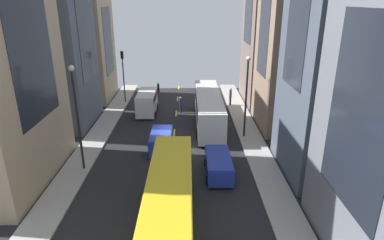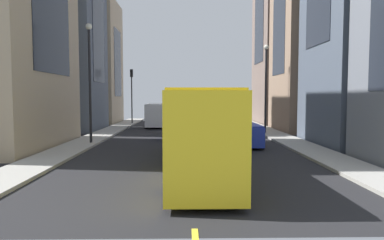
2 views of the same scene
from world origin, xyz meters
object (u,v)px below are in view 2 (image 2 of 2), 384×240
Objects in this scene: car_blue_0 at (244,133)px; car_blue_1 at (176,126)px; delivery_van_white at (157,114)px; city_bus_white at (224,110)px; pedestrian_crossing_mid at (213,115)px; streetcar_yellow at (198,123)px; pedestrian_waiting_curb at (193,117)px; pedestrian_walking_far at (167,114)px; traffic_light_near_corner at (132,86)px; pedestrian_crossing_near at (245,114)px.

car_blue_0 is 1.09× the size of car_blue_1.
delivery_van_white is 16.09m from car_blue_0.
pedestrian_crossing_mid is at bearing -87.24° from city_bus_white.
streetcar_yellow is 21.76m from pedestrian_waiting_curb.
streetcar_yellow is at bearing 96.60° from car_blue_1.
pedestrian_waiting_curb is at bearing 97.18° from pedestrian_walking_far.
pedestrian_waiting_curb is 0.31× the size of traffic_light_near_corner.
city_bus_white reaches higher than car_blue_1.
pedestrian_waiting_curb is at bearing -90.44° from streetcar_yellow.
pedestrian_crossing_near is (-7.68, -12.71, 0.36)m from car_blue_1.
car_blue_0 is (-3.35, -7.24, -1.23)m from streetcar_yellow.
car_blue_1 is at bearing 54.83° from city_bus_white.
pedestrian_waiting_curb reaches higher than car_blue_0.
car_blue_1 is 15.74m from traffic_light_near_corner.
pedestrian_waiting_curb is at bearing 150.31° from traffic_light_near_corner.
city_bus_white reaches higher than pedestrian_crossing_near.
pedestrian_crossing_near is at bearing -164.85° from delivery_van_white.
car_blue_1 is (4.70, -4.44, 0.08)m from car_blue_0.
pedestrian_crossing_mid is at bearing -95.87° from streetcar_yellow.
pedestrian_walking_far is (-0.75, -6.89, -0.43)m from delivery_van_white.
pedestrian_crossing_near is (-3.13, -6.25, -0.68)m from city_bus_white.
pedestrian_crossing_mid is (-2.77, -26.96, -1.06)m from streetcar_yellow.
car_blue_1 is at bearing -83.40° from streetcar_yellow.
delivery_van_white is 3.95m from pedestrian_waiting_curb.
car_blue_1 is (4.55, 6.46, -1.04)m from city_bus_white.
streetcar_yellow reaches higher than pedestrian_walking_far.
pedestrian_crossing_near reaches higher than car_blue_1.
streetcar_yellow is 21.99m from delivery_van_white.
city_bus_white reaches higher than delivery_van_white.
delivery_van_white is 6.95m from pedestrian_walking_far.
delivery_van_white is at bearing -80.15° from streetcar_yellow.
pedestrian_walking_far is 6.02m from traffic_light_near_corner.
traffic_light_near_corner is (7.09, -25.87, 2.48)m from streetcar_yellow.
car_blue_0 is at bearing 90.77° from city_bus_white.
car_blue_0 is 19.73m from pedestrian_crossing_mid.
car_blue_0 is at bearing 88.82° from pedestrian_walking_far.
pedestrian_crossing_mid is (-5.78, 1.59, -0.02)m from pedestrian_walking_far.
city_bus_white is 1.99× the size of traffic_light_near_corner.
delivery_van_white reaches higher than pedestrian_waiting_curb.
car_blue_1 is (1.35, -11.68, -1.16)m from streetcar_yellow.
pedestrian_waiting_curb is 0.91× the size of pedestrian_crossing_near.
delivery_van_white is at bearing -166.57° from pedestrian_crossing_near.
city_bus_white is 0.99× the size of streetcar_yellow.
delivery_van_white is 6.20m from traffic_light_near_corner.
car_blue_1 is at bearing -155.36° from pedestrian_crossing_mid.
pedestrian_walking_far is at bearing 114.38° from pedestrian_crossing_mid.
pedestrian_walking_far is at bearing -83.98° from streetcar_yellow.
streetcar_yellow is at bearing 78.23° from pedestrian_walking_far.
pedestrian_waiting_curb is (-0.17, -21.74, -1.05)m from streetcar_yellow.
streetcar_yellow is at bearing -106.26° from pedestrian_crossing_near.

